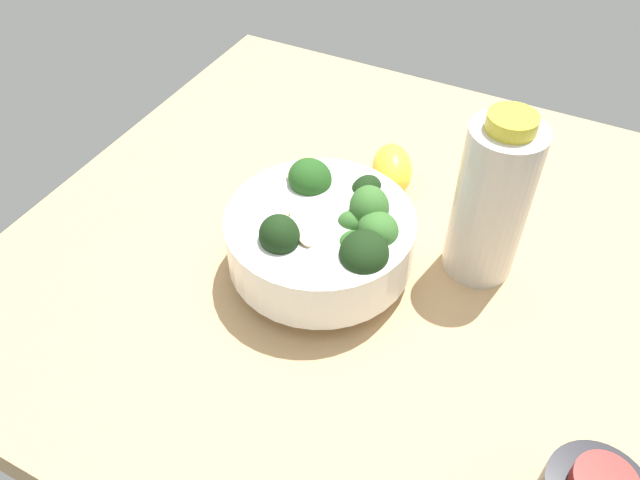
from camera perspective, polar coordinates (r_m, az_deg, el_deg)
name	(u,v)px	position (r cm, az deg, el deg)	size (l,w,h in cm)	color
ground_plane	(354,257)	(65.60, 3.10, -1.56)	(66.54, 66.54, 4.65)	tan
bowl_of_broccoli	(324,235)	(57.82, 0.33, 0.42)	(17.49, 17.49, 10.11)	white
lemon_wedge	(391,169)	(68.98, 6.48, 6.43)	(6.74, 4.29, 5.09)	yellow
bottle_short	(492,201)	(58.02, 15.41, 3.45)	(6.70, 6.70, 17.29)	beige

